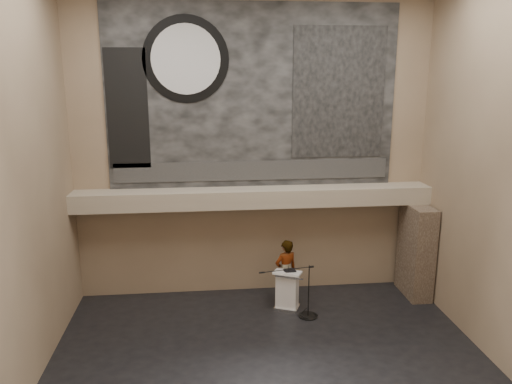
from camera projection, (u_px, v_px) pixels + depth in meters
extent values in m
plane|color=black|center=(271.00, 364.00, 11.21)|extent=(10.00, 10.00, 0.00)
cube|color=#816A52|center=(253.00, 149.00, 14.07)|extent=(10.00, 0.02, 8.50)
cube|color=#816A52|center=(316.00, 245.00, 6.34)|extent=(10.00, 0.02, 8.50)
cube|color=#816A52|center=(18.00, 185.00, 9.69)|extent=(0.02, 8.00, 8.50)
cube|color=#816A52|center=(503.00, 174.00, 10.72)|extent=(0.02, 8.00, 8.50)
cube|color=gray|center=(254.00, 197.00, 13.99)|extent=(10.00, 0.80, 0.50)
cylinder|color=#B2893D|center=(197.00, 209.00, 13.84)|extent=(0.04, 0.04, 0.06)
cylinder|color=#B2893D|center=(321.00, 205.00, 14.20)|extent=(0.04, 0.04, 0.06)
cube|color=black|center=(253.00, 97.00, 13.69)|extent=(8.00, 0.05, 5.00)
cube|color=#2B2B2B|center=(253.00, 171.00, 14.14)|extent=(7.76, 0.02, 0.55)
cylinder|color=black|center=(186.00, 59.00, 13.23)|extent=(2.30, 0.02, 2.30)
cylinder|color=silver|center=(186.00, 59.00, 13.21)|extent=(1.84, 0.02, 1.84)
cube|color=black|center=(339.00, 93.00, 13.88)|extent=(2.60, 0.02, 3.60)
cube|color=black|center=(127.00, 109.00, 13.38)|extent=(1.10, 0.02, 3.20)
cube|color=#45362A|center=(416.00, 250.00, 14.41)|extent=(0.60, 1.40, 2.70)
cube|color=silver|center=(287.00, 307.00, 13.80)|extent=(0.79, 0.71, 0.08)
cube|color=white|center=(287.00, 290.00, 13.68)|extent=(0.68, 0.59, 0.96)
cube|color=white|center=(288.00, 273.00, 13.54)|extent=(0.87, 0.76, 0.13)
cube|color=black|center=(290.00, 271.00, 13.56)|extent=(0.35, 0.31, 0.04)
cube|color=white|center=(282.00, 272.00, 13.47)|extent=(0.33, 0.38, 0.00)
imported|color=beige|center=(286.00, 271.00, 13.99)|extent=(0.79, 0.66, 1.85)
cylinder|color=black|center=(308.00, 316.00, 13.37)|extent=(0.52, 0.52, 0.02)
cylinder|color=black|center=(309.00, 291.00, 13.20)|extent=(0.03, 0.03, 1.45)
cylinder|color=black|center=(286.00, 270.00, 12.86)|extent=(1.43, 0.28, 0.02)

